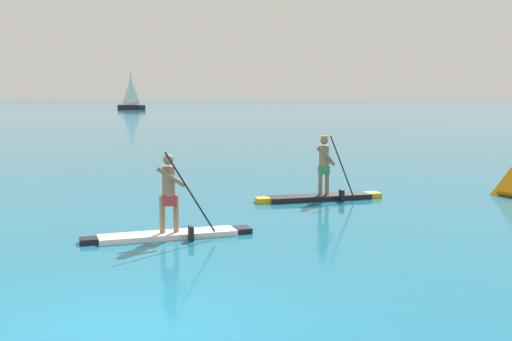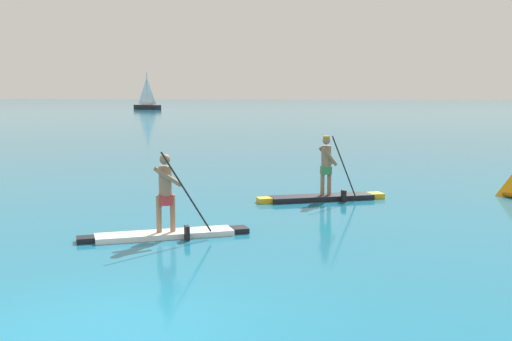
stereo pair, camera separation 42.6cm
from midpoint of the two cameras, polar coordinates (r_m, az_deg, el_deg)
ground at (r=8.08m, az=-13.49°, el=-14.19°), size 440.00×440.00×0.00m
paddleboarder_mid_center at (r=12.87m, az=-8.70°, el=-4.44°), size 3.25×1.86×1.80m
paddleboarder_far_right at (r=17.20m, az=5.16°, el=-1.61°), size 3.40×1.80×1.77m
sailboat_left_horizon at (r=104.95m, az=-11.23°, el=5.83°), size 5.14×3.44×5.93m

